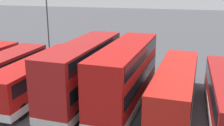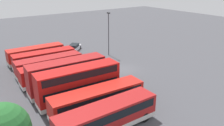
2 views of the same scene
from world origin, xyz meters
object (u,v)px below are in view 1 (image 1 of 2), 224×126
at_px(bus_single_deck_sixth, 1,72).
at_px(bus_double_decker_fourth, 83,70).
at_px(bus_single_deck_second, 176,86).
at_px(bus_single_deck_fifth, 40,75).
at_px(bus_double_decker_third, 126,74).
at_px(lamp_post_tall, 47,14).

bearing_deg(bus_single_deck_sixth, bus_double_decker_fourth, 178.30).
bearing_deg(bus_single_deck_second, bus_single_deck_fifth, 1.02).
xyz_separation_m(bus_double_decker_third, bus_single_deck_fifth, (7.15, -0.40, -0.82)).
bearing_deg(bus_single_deck_sixth, bus_double_decker_third, 179.11).
distance_m(bus_double_decker_fourth, bus_single_deck_sixth, 7.44).
bearing_deg(bus_double_decker_third, lamp_post_tall, -45.90).
distance_m(bus_single_deck_second, bus_double_decker_third, 3.72).
bearing_deg(bus_double_decker_third, bus_double_decker_fourth, 0.95).
bearing_deg(bus_double_decker_third, bus_single_deck_sixth, -0.89).
bearing_deg(bus_single_deck_second, bus_double_decker_third, 9.39).
relative_size(bus_single_deck_second, bus_double_decker_third, 1.07).
distance_m(bus_single_deck_sixth, lamp_post_tall, 14.23).
bearing_deg(bus_single_deck_sixth, bus_single_deck_second, -178.28).
bearing_deg(bus_single_deck_fifth, bus_single_deck_sixth, 3.87).
bearing_deg(bus_double_decker_fourth, bus_single_deck_fifth, -6.65).
height_order(bus_double_decker_third, lamp_post_tall, lamp_post_tall).
height_order(bus_single_deck_second, bus_single_deck_fifth, same).
bearing_deg(bus_single_deck_fifth, lamp_post_tall, -65.21).
bearing_deg(bus_double_decker_fourth, bus_double_decker_third, -179.05).
xyz_separation_m(bus_double_decker_fourth, bus_single_deck_fifth, (3.90, -0.46, -0.82)).
height_order(bus_single_deck_fifth, bus_single_deck_sixth, same).
relative_size(bus_double_decker_third, bus_single_deck_sixth, 1.01).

